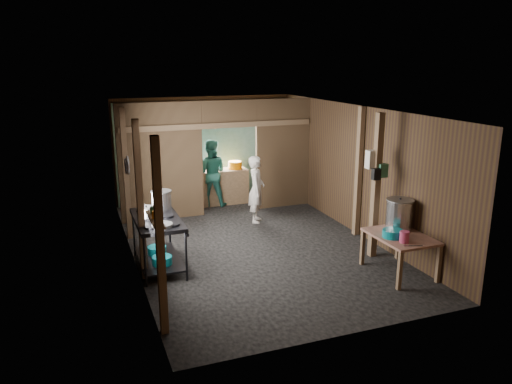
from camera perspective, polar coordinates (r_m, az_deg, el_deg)
name	(u,v)px	position (r m, az deg, el deg)	size (l,w,h in m)	color
floor	(252,244)	(9.63, -0.42, -6.04)	(4.50, 7.00, 0.00)	black
ceiling	(252,109)	(9.03, -0.45, 9.55)	(4.50, 7.00, 0.00)	#4C4B49
wall_back	(205,149)	(12.52, -5.96, 4.99)	(4.50, 0.00, 2.60)	#433018
wall_front	(350,241)	(6.21, 10.77, -5.61)	(4.50, 0.00, 2.60)	#433018
wall_left	(130,190)	(8.75, -14.40, 0.25)	(0.00, 7.00, 2.60)	#433018
wall_right	(356,170)	(10.22, 11.52, 2.50)	(0.00, 7.00, 2.60)	#433018
partition_left	(161,162)	(11.00, -10.92, 3.41)	(1.85, 0.10, 2.60)	brown
partition_right	(283,154)	(11.82, 3.09, 4.45)	(1.35, 0.10, 2.60)	brown
partition_header	(229,114)	(11.21, -3.14, 9.05)	(1.30, 0.10, 0.60)	brown
turquoise_panel	(205,151)	(12.47, -5.88, 4.72)	(4.40, 0.06, 2.50)	#76A6A4
back_counter	(223,186)	(12.27, -3.84, 0.65)	(1.20, 0.50, 0.85)	#896547
wall_clock	(215,125)	(12.40, -4.79, 7.73)	(0.20, 0.20, 0.03)	silver
post_left_a	(160,239)	(6.29, -11.06, -5.34)	(0.10, 0.12, 2.60)	#896547
post_left_b	(140,201)	(7.99, -13.25, -1.07)	(0.10, 0.12, 2.60)	#896547
post_left_c	(126,175)	(9.92, -14.79, 1.94)	(0.10, 0.12, 2.60)	#896547
post_right	(359,172)	(10.01, 11.78, 2.24)	(0.10, 0.12, 2.60)	#896547
post_free	(376,187)	(8.94, 13.70, 0.60)	(0.12, 0.12, 2.60)	#896547
cross_beam	(219,125)	(11.12, -4.28, 7.69)	(4.40, 0.12, 0.12)	#896547
pan_lid_big	(128,165)	(9.07, -14.58, 3.01)	(0.34, 0.34, 0.03)	gray
pan_lid_small	(126,166)	(9.48, -14.81, 2.88)	(0.30, 0.30, 0.03)	black
wall_shelf	(155,219)	(6.73, -11.58, -3.11)	(0.14, 0.80, 0.03)	#896547
jar_white	(158,220)	(6.48, -11.25, -3.21)	(0.07, 0.07, 0.10)	silver
jar_yellow	(155,215)	(6.71, -11.60, -2.58)	(0.08, 0.08, 0.10)	orange
jar_green	(152,210)	(6.92, -11.90, -2.06)	(0.06, 0.06, 0.10)	#2F6D4B
bag_white	(373,159)	(8.88, 13.33, 3.70)	(0.22, 0.15, 0.32)	silver
bag_green	(382,170)	(8.87, 14.41, 2.43)	(0.16, 0.12, 0.24)	#2F6D4B
bag_black	(376,174)	(8.78, 13.71, 2.02)	(0.14, 0.10, 0.20)	black
gas_range	(158,243)	(8.60, -11.22, -5.79)	(0.78, 1.51, 0.89)	black
prep_table	(399,254)	(8.60, 16.21, -6.93)	(0.82, 1.13, 0.67)	#B1775F
stove_pot_large	(162,200)	(8.89, -10.85, -0.97)	(0.36, 0.36, 0.36)	silver
stove_pot_med	(146,213)	(8.43, -12.56, -2.43)	(0.26, 0.26, 0.23)	silver
stove_saucepan	(142,207)	(8.93, -13.03, -1.76)	(0.16, 0.16, 0.10)	silver
frying_pan	(162,225)	(7.98, -10.79, -3.80)	(0.33, 0.55, 0.08)	gray
blue_tub_front	(162,260)	(8.41, -10.81, -7.76)	(0.33, 0.33, 0.14)	#0A7C87
blue_tub_back	(157,250)	(8.87, -11.37, -6.60)	(0.33, 0.33, 0.13)	#0A7C87
stock_pot	(399,215)	(8.73, 16.23, -2.53)	(0.47, 0.47, 0.54)	silver
wash_basin	(393,233)	(8.34, 15.53, -4.64)	(0.34, 0.34, 0.13)	#0A7C87
pink_bucket	(404,237)	(8.15, 16.78, -4.99)	(0.15, 0.15, 0.18)	#BC3D67
knife	(413,246)	(8.06, 17.71, -5.93)	(0.30, 0.04, 0.01)	silver
yellow_tub	(235,165)	(12.24, -2.43, 3.13)	(0.34, 0.34, 0.19)	orange
red_cup	(212,167)	(12.08, -5.09, 2.84)	(0.13, 0.13, 0.15)	red
cook	(256,189)	(10.75, 0.05, 0.33)	(0.54, 0.35, 1.47)	silver
worker_back	(211,173)	(12.00, -5.26, 2.21)	(0.79, 0.62, 1.63)	#276E61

